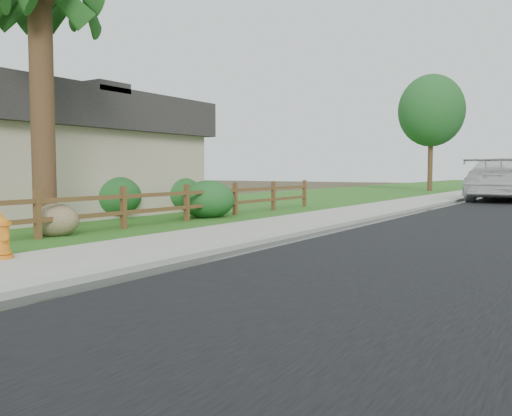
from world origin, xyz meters
The scene contains 15 objects.
ground centered at (0.00, 0.00, 0.00)m, with size 120.00×120.00×0.00m, color #38301E.
curb centered at (0.40, 35.00, 0.06)m, with size 0.40×90.00×0.12m, color gray.
wet_gutter centered at (0.75, 35.00, 0.02)m, with size 0.50×90.00×0.00m, color black.
sidewalk centered at (-0.90, 35.00, 0.05)m, with size 2.20×90.00×0.10m, color gray.
grass_strip centered at (-2.80, 35.00, 0.03)m, with size 1.60×90.00×0.06m, color #275618.
lawn_near centered at (-8.00, 35.00, 0.02)m, with size 9.00×90.00×0.04m, color #275618.
ranch_fence centered at (-3.60, 6.40, 0.62)m, with size 0.12×16.92×1.10m.
house centered at (-11.00, 7.00, 2.08)m, with size 10.60×9.60×4.05m.
fire_hydrant centered at (-1.70, 0.79, 0.43)m, with size 0.47×0.39×0.72m.
white_suv centered at (2.25, 24.58, 1.04)m, with size 2.86×7.04×2.04m, color silver.
boulder centered at (-3.90, 3.48, 0.38)m, with size 1.14×0.86×0.76m, color brown.
shrub_b centered at (-6.50, 7.38, 0.69)m, with size 1.97×1.97×1.38m, color #1B4D21.
shrub_c centered at (-3.90, 8.97, 0.59)m, with size 1.64×1.64×1.18m, color #1B4D21.
shrub_d centered at (-6.50, 10.43, 0.66)m, with size 1.92×1.92×1.31m, color #1B4D21.
tree_mid_left centered at (-3.90, 34.50, 5.63)m, with size 4.56×4.56×8.15m.
Camera 1 is at (6.22, -4.19, 1.49)m, focal length 38.00 mm.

